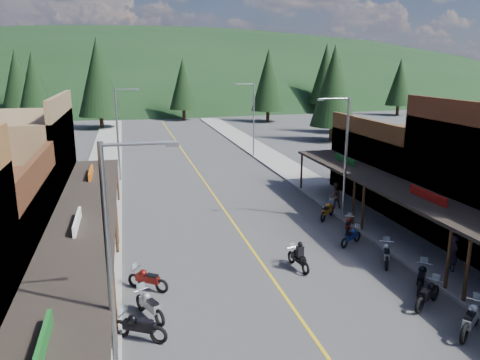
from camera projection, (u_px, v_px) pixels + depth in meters
ground at (278, 287)px, 21.55m from camera, size 220.00×220.00×0.00m
centerline at (205, 182)px, 40.39m from camera, size 0.15×90.00×0.01m
sidewalk_west at (100, 188)px, 38.35m from camera, size 3.40×94.00×0.15m
sidewalk_east at (300, 176)px, 42.39m from camera, size 3.40×94.00×0.15m
shop_west_3 at (2, 174)px, 28.14m from camera, size 10.90×10.20×8.20m
shop_east_3 at (407, 167)px, 34.77m from camera, size 10.90×10.20×6.20m
streetlight_0 at (114, 265)px, 13.20m from camera, size 2.16×0.18×8.00m
streetlight_1 at (119, 131)px, 39.58m from camera, size 2.16×0.18×8.00m
streetlight_2 at (344, 153)px, 29.62m from camera, size 2.16×0.18×8.00m
streetlight_3 at (252, 116)px, 50.34m from camera, size 2.16×0.18×8.00m
ridge_hill at (144, 96)px, 148.73m from camera, size 310.00×140.00×60.00m
pine_1 at (17, 80)px, 80.17m from camera, size 5.88×5.88×12.50m
pine_2 at (98, 77)px, 71.93m from camera, size 6.72×6.72×14.00m
pine_3 at (183, 84)px, 83.08m from camera, size 5.04×5.04×11.00m
pine_4 at (268, 80)px, 80.49m from camera, size 5.88×5.88×12.50m
pine_5 at (326, 74)px, 95.33m from camera, size 6.72×6.72×14.00m
pine_6 at (400, 82)px, 90.94m from camera, size 5.04×5.04×11.00m
pine_9 at (338, 89)px, 67.96m from camera, size 4.93×4.93×10.80m
pine_10 at (34, 88)px, 62.83m from camera, size 5.38×5.38×11.60m
pine_11 at (334, 86)px, 60.24m from camera, size 5.82×5.82×12.40m
bike_west_6 at (139, 325)px, 17.21m from camera, size 2.25×1.71×1.24m
bike_west_7 at (150, 304)px, 18.73m from camera, size 1.58×2.27×1.24m
bike_west_8 at (148, 278)px, 21.07m from camera, size 2.05×1.77×1.17m
bike_east_5 at (471, 318)px, 17.64m from camera, size 2.35×2.02×1.34m
bike_east_6 at (428, 293)px, 19.64m from camera, size 2.18×1.71×1.21m
bike_east_7 at (422, 277)px, 21.14m from camera, size 1.96×2.15×1.25m
bike_east_8 at (386, 253)px, 23.86m from camera, size 1.64×2.20×1.21m
bike_east_9 at (351, 236)px, 26.37m from camera, size 1.93×1.51×1.07m
bike_east_10 at (348, 224)px, 28.24m from camera, size 1.53×1.94×1.08m
bike_east_11 at (327, 210)px, 30.81m from camera, size 2.00×2.01×1.21m
rider_on_bike at (299, 257)px, 23.27m from camera, size 0.96×2.08×1.52m
pedestrian_east_a at (453, 253)px, 22.67m from camera, size 0.53×0.72×1.81m
pedestrian_east_b at (335, 195)px, 32.58m from camera, size 0.90×0.53×1.84m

